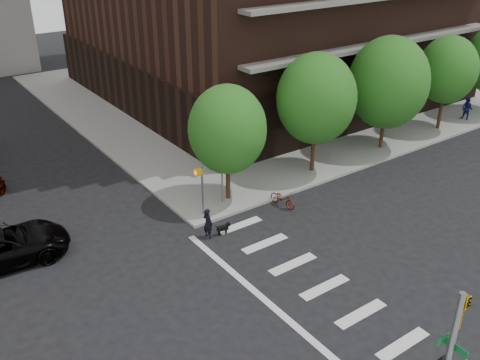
{
  "coord_description": "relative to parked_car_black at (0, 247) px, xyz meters",
  "views": [
    {
      "loc": [
        -10.08,
        -12.39,
        13.69
      ],
      "look_at": [
        3.0,
        6.0,
        2.5
      ],
      "focal_mm": 40.0,
      "sensor_mm": 36.0,
      "label": 1
    }
  ],
  "objects": [
    {
      "name": "ground",
      "position": [
        7.3,
        -9.45,
        -0.81
      ],
      "size": [
        120.0,
        120.0,
        0.0
      ],
      "primitive_type": "plane",
      "color": "black",
      "rests_on": "ground"
    },
    {
      "name": "sidewalk_ne",
      "position": [
        27.8,
        14.05,
        -0.74
      ],
      "size": [
        39.0,
        33.0,
        0.15
      ],
      "primitive_type": "cube",
      "color": "gray",
      "rests_on": "ground"
    },
    {
      "name": "crosswalk",
      "position": [
        9.51,
        -9.45,
        -0.81
      ],
      "size": [
        3.85,
        13.0,
        0.01
      ],
      "color": "silver",
      "rests_on": "ground"
    },
    {
      "name": "tree_a",
      "position": [
        11.3,
        -0.95,
        3.23
      ],
      "size": [
        4.0,
        4.0,
        5.9
      ],
      "color": "#301E11",
      "rests_on": "sidewalk_ne"
    },
    {
      "name": "tree_b",
      "position": [
        17.3,
        -0.95,
        3.73
      ],
      "size": [
        4.5,
        4.5,
        6.65
      ],
      "color": "#301E11",
      "rests_on": "sidewalk_ne"
    },
    {
      "name": "tree_c",
      "position": [
        23.3,
        -0.95,
        3.64
      ],
      "size": [
        5.0,
        5.0,
        6.8
      ],
      "color": "#301E11",
      "rests_on": "sidewalk_ne"
    },
    {
      "name": "tree_d",
      "position": [
        29.3,
        -0.95,
        3.53
      ],
      "size": [
        4.0,
        4.0,
        6.2
      ],
      "color": "#301E11",
      "rests_on": "sidewalk_ne"
    },
    {
      "name": "pedestrian_signal",
      "position": [
        9.62,
        -1.53,
        1.04
      ],
      "size": [
        2.18,
        0.67,
        2.6
      ],
      "color": "slate",
      "rests_on": "sidewalk_ne"
    },
    {
      "name": "parked_car_black",
      "position": [
        0.0,
        0.0,
        0.0
      ],
      "size": [
        3.02,
        5.98,
        1.62
      ],
      "primitive_type": "imported",
      "rotation": [
        0.0,
        0.0,
        1.51
      ],
      "color": "black",
      "rests_on": "ground"
    },
    {
      "name": "scooter",
      "position": [
        13.26,
        -3.12,
        -0.37
      ],
      "size": [
        0.81,
        1.73,
        0.87
      ],
      "primitive_type": "imported",
      "rotation": [
        0.0,
        0.0,
        0.14
      ],
      "color": "maroon",
      "rests_on": "ground"
    },
    {
      "name": "dog_walker",
      "position": [
        8.45,
        -3.45,
        -0.04
      ],
      "size": [
        0.62,
        0.47,
        1.54
      ],
      "primitive_type": "imported",
      "rotation": [
        0.0,
        0.0,
        1.76
      ],
      "color": "black",
      "rests_on": "ground"
    },
    {
      "name": "dog",
      "position": [
        9.19,
        -3.64,
        -0.46
      ],
      "size": [
        0.67,
        0.26,
        0.56
      ],
      "rotation": [
        0.0,
        0.0,
        -0.15
      ],
      "color": "black",
      "rests_on": "ground"
    },
    {
      "name": "pedestrian_far",
      "position": [
        32.43,
        -1.03,
        0.17
      ],
      "size": [
        0.87,
        0.71,
        1.67
      ],
      "primitive_type": "imported",
      "rotation": [
        0.0,
        0.0,
        -1.47
      ],
      "color": "#14154C",
      "rests_on": "sidewalk_ne"
    }
  ]
}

